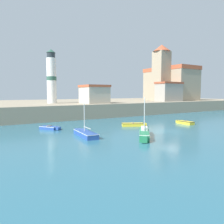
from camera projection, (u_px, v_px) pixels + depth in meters
ground_plane at (170, 131)px, 30.66m from camera, size 200.00×200.00×0.00m
quay_seawall at (71, 106)px, 62.96m from camera, size 120.00×40.00×2.99m
sailboat_green_0 at (144, 133)px, 26.57m from camera, size 4.78×5.57×4.91m
dinghy_blue_1 at (50, 128)px, 32.32m from camera, size 2.64×3.26×0.55m
dinghy_yellow_2 at (185, 122)px, 37.85m from camera, size 1.34×3.50×0.60m
dinghy_yellow_3 at (133, 124)px, 35.38m from camera, size 4.01×2.61×0.60m
sailboat_blue_4 at (85, 133)px, 27.21m from camera, size 1.82×5.73×4.13m
church at (169, 82)px, 71.53m from camera, size 13.92×17.27×16.92m
lighthouse at (52, 77)px, 50.37m from camera, size 2.22×2.22×12.38m
harbor_shed_near_wharf at (94, 94)px, 49.84m from camera, size 5.57×5.90×4.19m
harbor_shed_mid_row at (169, 92)px, 62.45m from camera, size 7.59×4.27×5.47m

